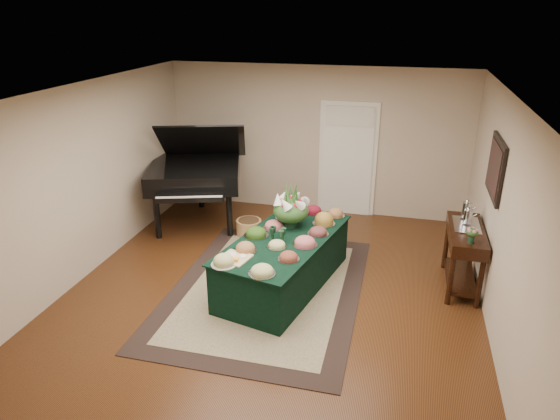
% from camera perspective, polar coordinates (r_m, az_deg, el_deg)
% --- Properties ---
extents(ground, '(6.00, 6.00, 0.00)m').
position_cam_1_polar(ground, '(7.05, -0.60, -8.82)').
color(ground, black).
rests_on(ground, ground).
extents(area_rug, '(2.55, 3.56, 0.01)m').
position_cam_1_polar(area_rug, '(7.00, -1.56, -9.02)').
color(area_rug, black).
rests_on(area_rug, ground).
extents(kitchen_doorway, '(1.05, 0.07, 2.10)m').
position_cam_1_polar(kitchen_doorway, '(9.24, 7.72, 5.60)').
color(kitchen_doorway, white).
rests_on(kitchen_doorway, ground).
extents(buffet_table, '(1.58, 2.48, 0.73)m').
position_cam_1_polar(buffet_table, '(6.93, 0.48, -5.92)').
color(buffet_table, black).
rests_on(buffet_table, ground).
extents(food_platters, '(1.40, 2.29, 0.15)m').
position_cam_1_polar(food_platters, '(6.81, 0.78, -2.59)').
color(food_platters, silver).
rests_on(food_platters, buffet_table).
extents(cutting_board, '(0.43, 0.43, 0.10)m').
position_cam_1_polar(cutting_board, '(6.26, -5.13, -5.24)').
color(cutting_board, tan).
rests_on(cutting_board, buffet_table).
extents(green_goblets, '(0.23, 0.17, 0.18)m').
position_cam_1_polar(green_goblets, '(6.67, -0.28, -2.76)').
color(green_goblets, black).
rests_on(green_goblets, buffet_table).
extents(floral_centerpiece, '(0.52, 0.52, 0.52)m').
position_cam_1_polar(floral_centerpiece, '(7.00, 1.27, 0.41)').
color(floral_centerpiece, black).
rests_on(floral_centerpiece, buffet_table).
extents(grand_piano, '(1.96, 2.17, 1.87)m').
position_cam_1_polar(grand_piano, '(8.88, -9.63, 4.31)').
color(grand_piano, black).
rests_on(grand_piano, ground).
extents(wicker_basket, '(0.43, 0.43, 0.27)m').
position_cam_1_polar(wicker_basket, '(8.54, -3.57, -2.01)').
color(wicker_basket, '#9B6D3E').
rests_on(wicker_basket, ground).
extents(mahogany_sideboard, '(0.45, 1.20, 0.88)m').
position_cam_1_polar(mahogany_sideboard, '(7.21, 20.40, -3.47)').
color(mahogany_sideboard, black).
rests_on(mahogany_sideboard, ground).
extents(tea_service, '(0.34, 0.58, 0.30)m').
position_cam_1_polar(tea_service, '(7.28, 20.60, -0.50)').
color(tea_service, silver).
rests_on(tea_service, mahogany_sideboard).
extents(pink_bouquet, '(0.17, 0.17, 0.21)m').
position_cam_1_polar(pink_bouquet, '(6.66, 21.12, -2.47)').
color(pink_bouquet, black).
rests_on(pink_bouquet, mahogany_sideboard).
extents(wall_painting, '(0.05, 0.95, 0.75)m').
position_cam_1_polar(wall_painting, '(6.88, 23.41, 4.43)').
color(wall_painting, black).
rests_on(wall_painting, ground).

